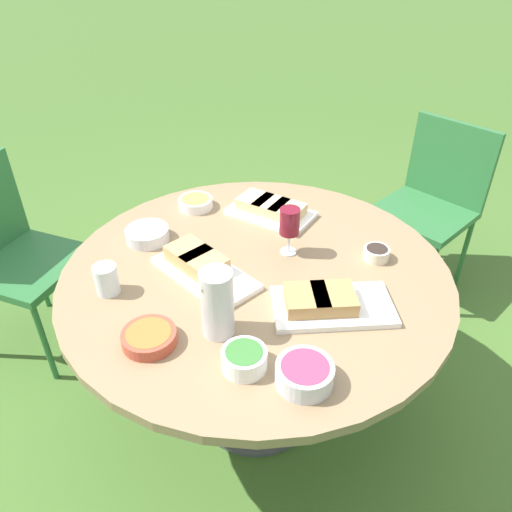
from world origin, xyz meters
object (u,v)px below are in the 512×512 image
at_px(dining_table, 256,292).
at_px(water_pitcher, 217,303).
at_px(chair_near_right, 10,248).
at_px(chair_near_left, 433,196).
at_px(wine_glass, 290,223).

height_order(dining_table, water_pitcher, water_pitcher).
relative_size(dining_table, chair_near_right, 1.52).
bearing_deg(chair_near_left, chair_near_right, -20.62).
distance_m(dining_table, wine_glass, 0.28).
relative_size(dining_table, water_pitcher, 6.22).
bearing_deg(water_pitcher, chair_near_right, -70.65).
distance_m(water_pitcher, wine_glass, 0.47).
bearing_deg(chair_near_left, water_pitcher, 15.39).
relative_size(chair_near_left, wine_glass, 4.90).
bearing_deg(water_pitcher, wine_glass, -153.10).
bearing_deg(dining_table, water_pitcher, 35.92).
height_order(dining_table, chair_near_left, chair_near_left).
distance_m(chair_near_right, wine_glass, 1.28).
bearing_deg(chair_near_left, wine_glass, 10.60).
height_order(chair_near_right, water_pitcher, water_pitcher).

